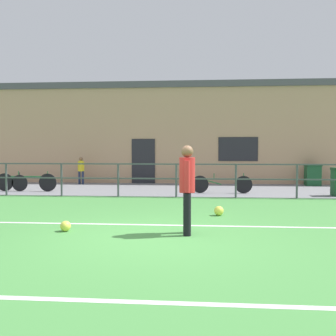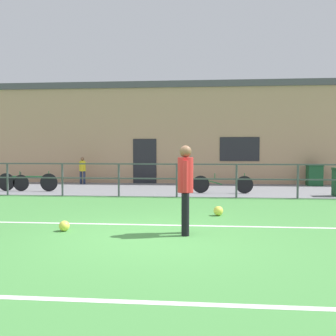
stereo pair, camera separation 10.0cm
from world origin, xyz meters
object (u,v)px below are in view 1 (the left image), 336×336
(spectator_child, at_px, (81,169))
(bicycle_parked_1, at_px, (26,182))
(soccer_ball_spare, at_px, (66,226))
(player_striker, at_px, (187,184))
(soccer_ball_match, at_px, (219,211))
(bicycle_parked_0, at_px, (221,184))
(trash_bin_1, at_px, (313,175))

(spectator_child, distance_m, bicycle_parked_1, 3.33)
(soccer_ball_spare, distance_m, bicycle_parked_1, 7.89)
(bicycle_parked_1, bearing_deg, player_striker, -47.04)
(soccer_ball_match, bearing_deg, player_striker, -108.21)
(player_striker, height_order, bicycle_parked_1, player_striker)
(soccer_ball_match, bearing_deg, bicycle_parked_0, 86.25)
(bicycle_parked_1, height_order, trash_bin_1, trash_bin_1)
(spectator_child, bearing_deg, soccer_ball_spare, 123.02)
(player_striker, height_order, soccer_ball_spare, player_striker)
(player_striker, bearing_deg, soccer_ball_match, -20.78)
(bicycle_parked_1, bearing_deg, trash_bin_1, 15.63)
(soccer_ball_match, distance_m, spectator_child, 9.82)
(player_striker, height_order, trash_bin_1, player_striker)
(bicycle_parked_0, distance_m, bicycle_parked_1, 7.43)
(player_striker, distance_m, spectator_child, 11.25)
(soccer_ball_spare, xyz_separation_m, bicycle_parked_1, (-3.97, 6.82, 0.27))
(bicycle_parked_0, bearing_deg, soccer_ball_match, -93.75)
(soccer_ball_match, height_order, bicycle_parked_0, bicycle_parked_0)
(soccer_ball_spare, height_order, trash_bin_1, trash_bin_1)
(player_striker, relative_size, bicycle_parked_1, 0.72)
(soccer_ball_spare, bearing_deg, bicycle_parked_1, 120.19)
(soccer_ball_spare, bearing_deg, player_striker, -1.44)
(soccer_ball_match, bearing_deg, trash_bin_1, 60.69)
(bicycle_parked_1, distance_m, trash_bin_1, 12.03)
(trash_bin_1, bearing_deg, spectator_child, -179.16)
(trash_bin_1, bearing_deg, bicycle_parked_1, -164.37)
(spectator_child, bearing_deg, player_striker, 134.98)
(spectator_child, bearing_deg, trash_bin_1, -161.79)
(soccer_ball_spare, distance_m, spectator_child, 10.31)
(player_striker, xyz_separation_m, trash_bin_1, (5.18, 10.12, -0.48))
(player_striker, distance_m, bicycle_parked_0, 6.98)
(soccer_ball_match, xyz_separation_m, bicycle_parked_0, (0.31, 4.71, 0.23))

